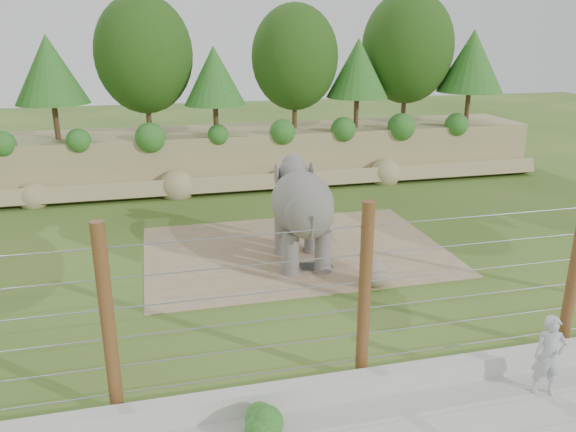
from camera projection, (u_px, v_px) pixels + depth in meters
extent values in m
plane|color=#3A581C|center=(305.00, 290.00, 16.18)|extent=(90.00, 90.00, 0.00)
cube|color=tan|center=(235.00, 155.00, 27.76)|extent=(30.00, 4.00, 2.50)
cube|color=tan|center=(243.00, 184.00, 25.93)|extent=(30.00, 1.37, 1.07)
cylinder|color=#3F2B19|center=(56.00, 121.00, 24.84)|extent=(0.24, 0.24, 1.58)
sphere|color=#1A4213|center=(50.00, 71.00, 24.17)|extent=(3.60, 3.60, 3.60)
cylinder|color=#3F2B19|center=(148.00, 113.00, 26.15)|extent=(0.24, 0.24, 1.92)
sphere|color=#1A4213|center=(144.00, 54.00, 25.33)|extent=(4.40, 4.40, 4.40)
cylinder|color=#3F2B19|center=(216.00, 120.00, 25.81)|extent=(0.24, 0.24, 1.40)
sphere|color=#1A4213|center=(214.00, 77.00, 25.21)|extent=(3.20, 3.20, 3.20)
cylinder|color=#3F2B19|center=(295.00, 109.00, 27.58)|extent=(0.24, 0.24, 1.82)
sphere|color=#1A4213|center=(295.00, 57.00, 26.80)|extent=(4.16, 4.16, 4.16)
cylinder|color=#3F2B19|center=(356.00, 112.00, 27.76)|extent=(0.24, 0.24, 1.50)
sphere|color=#1A4213|center=(358.00, 70.00, 27.11)|extent=(3.44, 3.44, 3.44)
cylinder|color=#3F2B19|center=(404.00, 103.00, 29.28)|extent=(0.24, 0.24, 2.03)
sphere|color=#1A4213|center=(407.00, 48.00, 28.41)|extent=(4.64, 4.64, 4.64)
cylinder|color=#3F2B19|center=(467.00, 108.00, 28.92)|extent=(0.24, 0.24, 1.64)
sphere|color=#1A4213|center=(472.00, 63.00, 28.21)|extent=(3.76, 3.76, 3.76)
cube|color=#8E7654|center=(295.00, 250.00, 19.05)|extent=(10.00, 7.00, 0.02)
cube|color=#262628|center=(316.00, 266.00, 17.74)|extent=(1.00, 0.60, 0.03)
sphere|color=gray|center=(374.00, 274.00, 16.23)|extent=(0.79, 0.79, 0.79)
cube|color=#BAB9AE|center=(370.00, 383.00, 11.49)|extent=(26.00, 0.35, 0.50)
cylinder|color=#53341A|center=(108.00, 324.00, 10.26)|extent=(0.26, 0.26, 4.00)
cylinder|color=#53341A|center=(365.00, 295.00, 11.40)|extent=(0.26, 0.26, 4.00)
cylinder|color=#53341A|center=(574.00, 271.00, 12.54)|extent=(0.26, 0.26, 4.00)
cylinder|color=gray|center=(361.00, 359.00, 11.87)|extent=(20.00, 0.02, 0.02)
cylinder|color=gray|center=(363.00, 334.00, 11.69)|extent=(20.00, 0.02, 0.02)
cylinder|color=gray|center=(364.00, 308.00, 11.50)|extent=(20.00, 0.02, 0.02)
cylinder|color=gray|center=(365.00, 282.00, 11.31)|extent=(20.00, 0.02, 0.02)
cylinder|color=gray|center=(366.00, 254.00, 11.12)|extent=(20.00, 0.02, 0.02)
cylinder|color=gray|center=(368.00, 226.00, 10.93)|extent=(20.00, 0.02, 0.02)
sphere|color=#1E611C|center=(266.00, 423.00, 10.20)|extent=(0.63, 0.63, 0.63)
imported|color=#B7BCC1|center=(549.00, 356.00, 11.30)|extent=(0.74, 0.60, 1.74)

